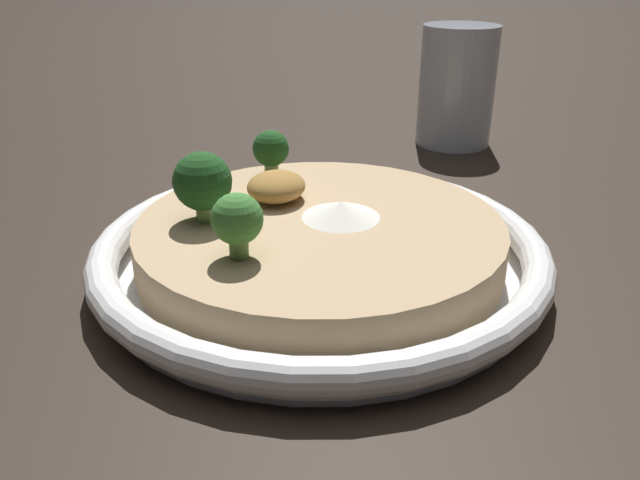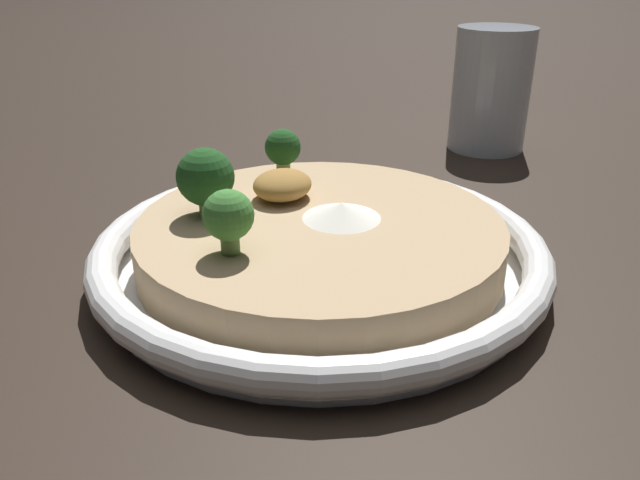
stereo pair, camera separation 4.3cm
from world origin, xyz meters
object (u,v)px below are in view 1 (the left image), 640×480
(broccoli_front_left, at_px, (271,150))
(drinking_glass, at_px, (457,86))
(risotto_bowl, at_px, (320,246))
(broccoli_front, at_px, (203,182))
(broccoli_right, at_px, (237,221))

(broccoli_front_left, height_order, drinking_glass, drinking_glass)
(risotto_bowl, bearing_deg, broccoli_front, -73.58)
(broccoli_right, xyz_separation_m, drinking_glass, (-0.41, 0.09, 0.00))
(risotto_bowl, relative_size, broccoli_front_left, 7.87)
(broccoli_right, height_order, drinking_glass, drinking_glass)
(drinking_glass, bearing_deg, broccoli_front, -19.92)
(risotto_bowl, xyz_separation_m, broccoli_front, (0.02, -0.07, 0.05))
(broccoli_front, relative_size, drinking_glass, 0.36)
(risotto_bowl, distance_m, broccoli_front_left, 0.10)
(risotto_bowl, height_order, broccoli_front, broccoli_front)
(broccoli_front_left, bearing_deg, broccoli_right, 12.49)
(broccoli_front_left, distance_m, drinking_glass, 0.30)
(broccoli_right, height_order, broccoli_front, broccoli_front)
(broccoli_right, distance_m, broccoli_front, 0.06)
(broccoli_front, bearing_deg, broccoli_front_left, 170.66)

